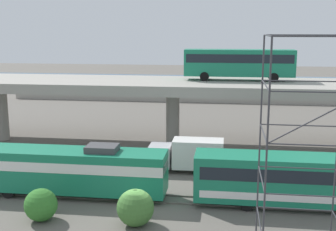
{
  "coord_description": "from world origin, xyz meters",
  "views": [
    {
      "loc": [
        5.89,
        -27.54,
        13.01
      ],
      "look_at": [
        -0.08,
        16.63,
        4.11
      ],
      "focal_mm": 46.71,
      "sensor_mm": 36.0,
      "label": 1
    }
  ],
  "objects": [
    {
      "name": "parked_car_5",
      "position": [
        -0.2,
        56.98,
        2.57
      ],
      "size": [
        4.06,
        1.93,
        1.5
      ],
      "color": "navy",
      "rests_on": "pier_parking_lot"
    },
    {
      "name": "scaffolding_tower",
      "position": [
        10.06,
        -4.79,
        6.81
      ],
      "size": [
        4.43,
        4.43,
        12.72
      ],
      "color": "#38383D",
      "rests_on": "ground_plane"
    },
    {
      "name": "parked_car_4",
      "position": [
        -8.32,
        55.88,
        2.57
      ],
      "size": [
        4.66,
        1.99,
        1.5
      ],
      "rotation": [
        0.0,
        0.0,
        3.14
      ],
      "color": "#0C4C26",
      "rests_on": "pier_parking_lot"
    },
    {
      "name": "pier_parking_lot",
      "position": [
        0.0,
        55.0,
        0.9
      ],
      "size": [
        66.98,
        11.47,
        1.8
      ],
      "primitive_type": "cube",
      "color": "#9E998E",
      "rests_on": "ground_plane"
    },
    {
      "name": "rail_strip_near",
      "position": [
        0.0,
        3.25,
        0.06
      ],
      "size": [
        110.0,
        0.12,
        0.12
      ],
      "primitive_type": "cube",
      "color": "#59544C",
      "rests_on": "ground_plane"
    },
    {
      "name": "service_truck_east",
      "position": [
        2.58,
        11.06,
        1.64
      ],
      "size": [
        6.8,
        2.46,
        3.04
      ],
      "rotation": [
        0.0,
        0.0,
        3.14
      ],
      "color": "#B7B7BC",
      "rests_on": "ground_plane"
    },
    {
      "name": "shrub_left",
      "position": [
        -6.53,
        -0.82,
        1.13
      ],
      "size": [
        2.27,
        2.27,
        2.27
      ],
      "primitive_type": "sphere",
      "color": "#31742A",
      "rests_on": "ground_plane"
    },
    {
      "name": "parked_car_0",
      "position": [
        6.76,
        55.79,
        2.57
      ],
      "size": [
        4.53,
        1.88,
        1.5
      ],
      "rotation": [
        0.0,
        0.0,
        3.14
      ],
      "color": "#9E998C",
      "rests_on": "pier_parking_lot"
    },
    {
      "name": "shrub_right",
      "position": [
        0.07,
        -0.7,
        1.26
      ],
      "size": [
        2.52,
        2.52,
        2.52
      ],
      "primitive_type": "sphere",
      "color": "#3E7030",
      "rests_on": "ground_plane"
    },
    {
      "name": "highway_overpass",
      "position": [
        0.0,
        20.0,
        6.57
      ],
      "size": [
        96.0,
        10.12,
        7.34
      ],
      "color": "#9E998E",
      "rests_on": "ground_plane"
    },
    {
      "name": "parked_car_3",
      "position": [
        14.73,
        56.2,
        2.57
      ],
      "size": [
        4.03,
        1.94,
        1.5
      ],
      "color": "navy",
      "rests_on": "pier_parking_lot"
    },
    {
      "name": "parked_car_1",
      "position": [
        -24.28,
        55.77,
        2.57
      ],
      "size": [
        4.62,
        1.92,
        1.5
      ],
      "color": "#B7B7BC",
      "rests_on": "pier_parking_lot"
    },
    {
      "name": "rail_strip_far",
      "position": [
        0.0,
        4.75,
        0.06
      ],
      "size": [
        110.0,
        0.12,
        0.12
      ],
      "primitive_type": "cube",
      "color": "#59544C",
      "rests_on": "ground_plane"
    },
    {
      "name": "train_locomotive",
      "position": [
        -6.82,
        4.0,
        2.19
      ],
      "size": [
        16.08,
        3.04,
        4.18
      ],
      "rotation": [
        0.0,
        0.0,
        3.14
      ],
      "color": "#197A56",
      "rests_on": "ground_plane"
    },
    {
      "name": "ground_plane",
      "position": [
        0.0,
        0.0,
        0.0
      ],
      "size": [
        260.0,
        260.0,
        0.0
      ],
      "primitive_type": "plane",
      "color": "#605B54"
    },
    {
      "name": "harbor_water",
      "position": [
        0.0,
        78.0,
        0.0
      ],
      "size": [
        140.0,
        36.0,
        0.01
      ],
      "primitive_type": "cube",
      "color": "#385B7A",
      "rests_on": "ground_plane"
    },
    {
      "name": "transit_bus_on_overpass",
      "position": [
        7.19,
        21.48,
        9.4
      ],
      "size": [
        12.0,
        2.68,
        3.4
      ],
      "color": "#197A56",
      "rests_on": "highway_overpass"
    }
  ]
}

